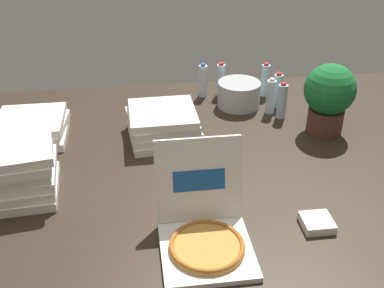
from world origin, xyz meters
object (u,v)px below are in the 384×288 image
object	(u,v)px
ice_bucket	(239,94)
water_bottle_0	(278,90)
pizza_stack_right_mid	(13,169)
pizza_stack_left_mid	(163,124)
water_bottle_1	(203,81)
water_bottle_3	(282,101)
water_bottle_4	(271,96)
water_bottle_2	(265,80)
pizza_stack_left_far	(32,128)
open_pizza_box	(204,228)
napkin_pile	(317,223)
potted_plant	(329,95)
water_bottle_5	(221,80)

from	to	relation	value
ice_bucket	water_bottle_0	size ratio (longest dim) A/B	1.19
pizza_stack_right_mid	pizza_stack_left_mid	bearing A→B (deg)	30.67
water_bottle_1	water_bottle_3	size ratio (longest dim) A/B	1.00
water_bottle_1	pizza_stack_left_mid	bearing A→B (deg)	-120.21
water_bottle_0	water_bottle_4	world-z (taller)	same
pizza_stack_left_mid	water_bottle_2	world-z (taller)	water_bottle_2
pizza_stack_right_mid	water_bottle_0	distance (m)	1.65
pizza_stack_left_far	water_bottle_1	size ratio (longest dim) A/B	1.71
open_pizza_box	napkin_pile	xyz separation A→B (m)	(0.49, 0.03, -0.06)
potted_plant	water_bottle_4	bearing A→B (deg)	132.93
pizza_stack_right_mid	ice_bucket	distance (m)	1.46
pizza_stack_left_far	potted_plant	bearing A→B (deg)	-4.58
pizza_stack_left_mid	pizza_stack_left_far	xyz separation A→B (m)	(-0.73, 0.09, -0.02)
pizza_stack_left_mid	pizza_stack_left_far	world-z (taller)	pizza_stack_left_mid
water_bottle_1	napkin_pile	bearing A→B (deg)	-78.82
open_pizza_box	pizza_stack_left_mid	size ratio (longest dim) A/B	1.11
pizza_stack_left_mid	potted_plant	size ratio (longest dim) A/B	1.03
water_bottle_5	pizza_stack_left_far	bearing A→B (deg)	-159.25
water_bottle_0	pizza_stack_right_mid	bearing A→B (deg)	-153.39
water_bottle_5	water_bottle_4	bearing A→B (deg)	-50.05
pizza_stack_left_far	water_bottle_2	bearing A→B (deg)	15.20
water_bottle_1	potted_plant	size ratio (longest dim) A/B	0.57
water_bottle_1	potted_plant	world-z (taller)	potted_plant
water_bottle_5	napkin_pile	distance (m)	1.40
pizza_stack_right_mid	ice_bucket	world-z (taller)	pizza_stack_right_mid
pizza_stack_right_mid	water_bottle_2	bearing A→B (deg)	32.38
pizza_stack_right_mid	napkin_pile	distance (m)	1.38
ice_bucket	napkin_pile	size ratio (longest dim) A/B	2.10
water_bottle_5	water_bottle_3	bearing A→B (deg)	-51.26
water_bottle_3	water_bottle_0	bearing A→B (deg)	82.83
water_bottle_1	water_bottle_3	xyz separation A→B (m)	(0.42, -0.38, 0.00)
water_bottle_0	napkin_pile	world-z (taller)	water_bottle_0
potted_plant	pizza_stack_right_mid	bearing A→B (deg)	-166.82
pizza_stack_right_mid	water_bottle_2	size ratio (longest dim) A/B	1.85
water_bottle_1	water_bottle_2	xyz separation A→B (m)	(0.41, -0.05, 0.00)
water_bottle_3	water_bottle_4	bearing A→B (deg)	123.35
water_bottle_0	water_bottle_1	xyz separation A→B (m)	(-0.44, 0.22, 0.00)
water_bottle_2	water_bottle_5	xyz separation A→B (m)	(-0.29, 0.05, 0.00)
ice_bucket	water_bottle_2	size ratio (longest dim) A/B	1.19
ice_bucket	water_bottle_3	size ratio (longest dim) A/B	1.19
pizza_stack_right_mid	water_bottle_5	size ratio (longest dim) A/B	1.85
water_bottle_1	water_bottle_5	size ratio (longest dim) A/B	1.00
napkin_pile	water_bottle_3	bearing A→B (deg)	81.58
ice_bucket	water_bottle_1	bearing A→B (deg)	138.35
open_pizza_box	pizza_stack_right_mid	size ratio (longest dim) A/B	1.09
open_pizza_box	water_bottle_0	distance (m)	1.37
water_bottle_0	water_bottle_5	size ratio (longest dim) A/B	1.00
napkin_pile	open_pizza_box	bearing A→B (deg)	-176.17
open_pizza_box	water_bottle_4	world-z (taller)	open_pizza_box
water_bottle_5	potted_plant	distance (m)	0.77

